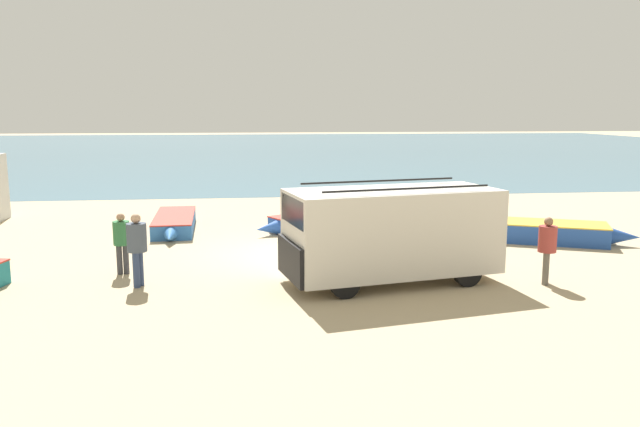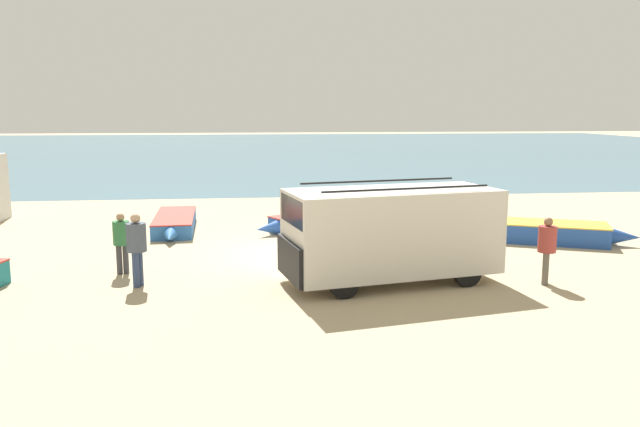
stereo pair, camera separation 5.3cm
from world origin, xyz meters
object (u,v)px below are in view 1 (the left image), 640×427
fishing_rowboat_1 (543,232)px  fishing_rowboat_0 (174,223)px  fisherman_1 (122,238)px  parked_van (391,231)px  fisherman_0 (137,243)px  fishing_rowboat_2 (318,221)px  fisherman_2 (547,244)px  fishing_rowboat_4 (444,210)px

fishing_rowboat_1 → fishing_rowboat_0: bearing=-171.5°
fisherman_1 → fishing_rowboat_0: bearing=164.7°
parked_van → fisherman_0: bearing=-14.0°
fishing_rowboat_2 → fisherman_1: bearing=14.0°
parked_van → fisherman_2: parked_van is taller
fisherman_0 → parked_van: bearing=-162.9°
fishing_rowboat_1 → fisherman_0: (-12.19, -3.89, 0.76)m
parked_van → fisherman_0: 6.17m
fishing_rowboat_4 → fisherman_0: bearing=-132.0°
fishing_rowboat_4 → parked_van: bearing=-107.2°
parked_van → fisherman_0: parked_van is taller
parked_van → fisherman_1: 6.94m
fishing_rowboat_0 → fishing_rowboat_2: fishing_rowboat_2 is taller
fisherman_1 → parked_van: bearing=68.2°
fishing_rowboat_2 → fishing_rowboat_4: size_ratio=1.11×
fishing_rowboat_2 → fisherman_0: size_ratio=2.51×
fishing_rowboat_1 → fisherman_0: fisherman_0 is taller
fisherman_0 → fisherman_2: size_ratio=1.08×
fishing_rowboat_2 → fisherman_0: (-5.17, -6.89, 0.80)m
fishing_rowboat_2 → fishing_rowboat_0: bearing=-33.6°
fisherman_0 → fishing_rowboat_2: bearing=-107.2°
fishing_rowboat_0 → fisherman_0: fisherman_0 is taller
parked_van → fishing_rowboat_0: (-6.11, 7.46, -1.01)m
fishing_rowboat_1 → fisherman_0: bearing=-138.6°
fishing_rowboat_2 → fisherman_2: 9.16m
fisherman_0 → fisherman_2: bearing=-165.6°
fishing_rowboat_0 → fishing_rowboat_1: bearing=72.0°
fisherman_2 → fishing_rowboat_0: bearing=-11.1°
fishing_rowboat_0 → fisherman_2: (9.85, -8.10, 0.73)m
fishing_rowboat_0 → fisherman_0: bearing=-3.2°
fishing_rowboat_2 → fishing_rowboat_4: 5.55m
parked_van → fisherman_1: (-6.76, 1.54, -0.32)m
parked_van → fishing_rowboat_4: (4.26, 8.98, -0.96)m
fisherman_0 → fisherman_2: (9.90, -0.92, -0.08)m
fishing_rowboat_1 → fisherman_2: fisherman_2 is taller
parked_van → fisherman_1: parked_van is taller
parked_van → fisherman_0: (-6.16, 0.28, -0.21)m
fishing_rowboat_2 → fisherman_1: fisherman_1 is taller
fishing_rowboat_2 → parked_van: bearing=67.5°
parked_van → fishing_rowboat_4: bearing=-126.8°
fishing_rowboat_1 → fishing_rowboat_4: bearing=134.0°
fishing_rowboat_1 → fishing_rowboat_4: fishing_rowboat_1 is taller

